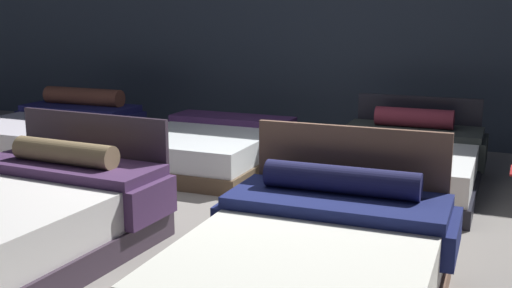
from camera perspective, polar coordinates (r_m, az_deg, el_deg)
ground_plane at (r=5.49m, az=-1.20°, el=-6.71°), size 18.00×18.00×0.02m
showroom_back_wall at (r=8.57m, az=9.07°, el=11.93°), size 18.00×0.06×3.50m
bed_1 at (r=4.86m, az=-21.09°, el=-6.54°), size 1.67×2.00×0.93m
bed_2 at (r=3.69m, az=5.28°, el=-11.55°), size 1.55×1.98×0.99m
bed_4 at (r=8.47m, az=-18.08°, el=1.16°), size 1.70×2.11×0.72m
bed_5 at (r=7.13m, az=-4.34°, el=-0.40°), size 1.63×1.95×0.49m
bed_6 at (r=6.50m, az=13.29°, el=-1.71°), size 1.57×2.15×0.81m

